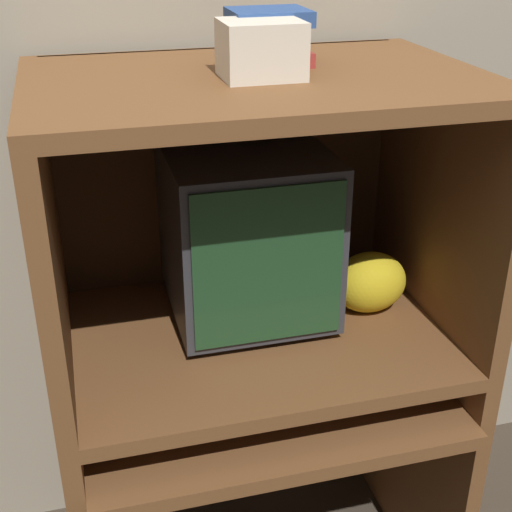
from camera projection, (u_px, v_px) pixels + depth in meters
name	position (u px, v px, depth m)	size (l,w,h in m)	color
wall_back	(218.00, 93.00, 1.87)	(6.00, 0.06, 2.60)	gray
desk_base	(261.00, 460.00, 1.89)	(0.96, 0.69, 0.67)	brown
desk_monitor_shelf	(257.00, 340.00, 1.77)	(0.96, 0.66, 0.13)	brown
hutch_upper	(253.00, 165.00, 1.60)	(0.96, 0.66, 0.62)	brown
crt_monitor	(245.00, 234.00, 1.73)	(0.38, 0.39, 0.43)	#333338
keyboard	(284.00, 399.00, 1.70)	(0.41, 0.15, 0.03)	black
mouse	(391.00, 375.00, 1.78)	(0.07, 0.05, 0.03)	#28282B
snack_bag	(369.00, 282.00, 1.81)	(0.19, 0.14, 0.16)	gold
book_stack	(267.00, 37.00, 1.53)	(0.18, 0.14, 0.12)	maroon
storage_box	(260.00, 49.00, 1.42)	(0.16, 0.14, 0.11)	beige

